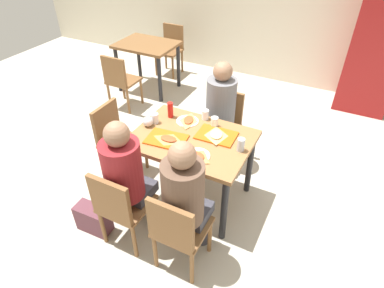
# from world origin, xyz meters

# --- Properties ---
(ground_plane) EXTENTS (10.00, 10.00, 0.02)m
(ground_plane) POSITION_xyz_m (0.00, 0.00, -0.01)
(ground_plane) COLOR #B2AD9E
(main_table) EXTENTS (1.09, 0.81, 0.76)m
(main_table) POSITION_xyz_m (0.00, 0.00, 0.66)
(main_table) COLOR olive
(main_table) RESTS_ON ground_plane
(chair_near_left) EXTENTS (0.40, 0.40, 0.83)m
(chair_near_left) POSITION_xyz_m (-0.27, -0.79, 0.48)
(chair_near_left) COLOR brown
(chair_near_left) RESTS_ON ground_plane
(chair_near_right) EXTENTS (0.40, 0.40, 0.83)m
(chair_near_right) POSITION_xyz_m (0.27, -0.79, 0.48)
(chair_near_right) COLOR brown
(chair_near_right) RESTS_ON ground_plane
(chair_far_side) EXTENTS (0.40, 0.40, 0.83)m
(chair_far_side) POSITION_xyz_m (0.00, 0.79, 0.48)
(chair_far_side) COLOR brown
(chair_far_side) RESTS_ON ground_plane
(chair_left_end) EXTENTS (0.40, 0.40, 0.83)m
(chair_left_end) POSITION_xyz_m (-0.93, 0.00, 0.48)
(chair_left_end) COLOR brown
(chair_left_end) RESTS_ON ground_plane
(person_in_red) EXTENTS (0.32, 0.42, 1.24)m
(person_in_red) POSITION_xyz_m (-0.27, -0.65, 0.73)
(person_in_red) COLOR #383842
(person_in_red) RESTS_ON ground_plane
(person_in_brown_jacket) EXTENTS (0.32, 0.42, 1.24)m
(person_in_brown_jacket) POSITION_xyz_m (0.27, -0.65, 0.73)
(person_in_brown_jacket) COLOR #383842
(person_in_brown_jacket) RESTS_ON ground_plane
(person_far_side) EXTENTS (0.32, 0.42, 1.24)m
(person_far_side) POSITION_xyz_m (-0.00, 0.65, 0.73)
(person_far_side) COLOR #383842
(person_far_side) RESTS_ON ground_plane
(tray_red_near) EXTENTS (0.39, 0.30, 0.02)m
(tray_red_near) POSITION_xyz_m (-0.19, -0.14, 0.77)
(tray_red_near) COLOR #D85914
(tray_red_near) RESTS_ON main_table
(tray_red_far) EXTENTS (0.37, 0.27, 0.02)m
(tray_red_far) POSITION_xyz_m (0.19, 0.12, 0.77)
(tray_red_far) COLOR #D85914
(tray_red_far) RESTS_ON main_table
(paper_plate_center) EXTENTS (0.22, 0.22, 0.01)m
(paper_plate_center) POSITION_xyz_m (-0.16, 0.22, 0.77)
(paper_plate_center) COLOR white
(paper_plate_center) RESTS_ON main_table
(paper_plate_near_edge) EXTENTS (0.22, 0.22, 0.01)m
(paper_plate_near_edge) POSITION_xyz_m (0.16, -0.22, 0.77)
(paper_plate_near_edge) COLOR white
(paper_plate_near_edge) RESTS_ON main_table
(pizza_slice_a) EXTENTS (0.23, 0.15, 0.02)m
(pizza_slice_a) POSITION_xyz_m (-0.16, -0.15, 0.79)
(pizza_slice_a) COLOR #C68C47
(pizza_slice_a) RESTS_ON tray_red_near
(pizza_slice_b) EXTENTS (0.23, 0.26, 0.02)m
(pizza_slice_b) POSITION_xyz_m (0.20, 0.11, 0.79)
(pizza_slice_b) COLOR #DBAD60
(pizza_slice_b) RESTS_ON tray_red_far
(pizza_slice_c) EXTENTS (0.19, 0.25, 0.02)m
(pizza_slice_c) POSITION_xyz_m (-0.15, 0.22, 0.78)
(pizza_slice_c) COLOR tan
(pizza_slice_c) RESTS_ON paper_plate_center
(pizza_slice_d) EXTENTS (0.22, 0.19, 0.02)m
(pizza_slice_d) POSITION_xyz_m (0.17, -0.25, 0.78)
(pizza_slice_d) COLOR #C68C47
(pizza_slice_d) RESTS_ON paper_plate_near_edge
(plastic_cup_a) EXTENTS (0.07, 0.07, 0.10)m
(plastic_cup_a) POSITION_xyz_m (-0.03, 0.34, 0.81)
(plastic_cup_a) COLOR white
(plastic_cup_a) RESTS_ON main_table
(plastic_cup_b) EXTENTS (0.07, 0.07, 0.10)m
(plastic_cup_b) POSITION_xyz_m (0.03, -0.34, 0.81)
(plastic_cup_b) COLOR white
(plastic_cup_b) RESTS_ON main_table
(plastic_cup_c) EXTENTS (0.07, 0.07, 0.10)m
(plastic_cup_c) POSITION_xyz_m (-0.44, 0.06, 0.81)
(plastic_cup_c) COLOR white
(plastic_cup_c) RESTS_ON main_table
(plastic_cup_d) EXTENTS (0.07, 0.07, 0.10)m
(plastic_cup_d) POSITION_xyz_m (0.11, 0.26, 0.81)
(plastic_cup_d) COLOR white
(plastic_cup_d) RESTS_ON main_table
(soda_can) EXTENTS (0.07, 0.07, 0.12)m
(soda_can) POSITION_xyz_m (0.47, 0.02, 0.82)
(soda_can) COLOR #B7BCC6
(soda_can) RESTS_ON main_table
(condiment_bottle) EXTENTS (0.06, 0.06, 0.16)m
(condiment_bottle) POSITION_xyz_m (-0.36, 0.22, 0.84)
(condiment_bottle) COLOR red
(condiment_bottle) RESTS_ON main_table
(foil_bundle) EXTENTS (0.10, 0.10, 0.10)m
(foil_bundle) POSITION_xyz_m (-0.47, -0.02, 0.81)
(foil_bundle) COLOR silver
(foil_bundle) RESTS_ON main_table
(handbag) EXTENTS (0.33, 0.17, 0.28)m
(handbag) POSITION_xyz_m (-0.62, -0.80, 0.14)
(handbag) COLOR #592D38
(handbag) RESTS_ON ground_plane
(drink_fridge) EXTENTS (0.70, 0.60, 1.90)m
(drink_fridge) POSITION_xyz_m (1.40, 2.85, 0.95)
(drink_fridge) COLOR maroon
(drink_fridge) RESTS_ON ground_plane
(background_table) EXTENTS (0.90, 0.70, 0.76)m
(background_table) POSITION_xyz_m (-1.75, 1.89, 0.63)
(background_table) COLOR brown
(background_table) RESTS_ON ground_plane
(background_chair_near) EXTENTS (0.40, 0.40, 0.83)m
(background_chair_near) POSITION_xyz_m (-1.75, 1.16, 0.48)
(background_chair_near) COLOR brown
(background_chair_near) RESTS_ON ground_plane
(background_chair_far) EXTENTS (0.40, 0.40, 0.83)m
(background_chair_far) POSITION_xyz_m (-1.75, 2.63, 0.48)
(background_chair_far) COLOR brown
(background_chair_far) RESTS_ON ground_plane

